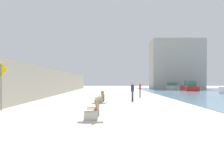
{
  "coord_description": "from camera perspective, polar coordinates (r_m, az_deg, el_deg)",
  "views": [
    {
      "loc": [
        -0.21,
        -7.59,
        1.78
      ],
      "look_at": [
        -0.06,
        17.28,
        1.48
      ],
      "focal_mm": 36.25,
      "sensor_mm": 36.0,
      "label": 1
    }
  ],
  "objects": [
    {
      "name": "bench_near",
      "position": [
        10.73,
        -4.86,
        -7.59
      ],
      "size": [
        1.1,
        2.1,
        0.98
      ],
      "color": "#9E9E99",
      "rests_on": "ground"
    },
    {
      "name": "pedestrian_sign",
      "position": [
        15.15,
        -26.19,
        0.73
      ],
      "size": [
        0.85,
        0.08,
        2.91
      ],
      "color": "slate",
      "rests_on": "ground"
    },
    {
      "name": "boat_far_right",
      "position": [
        52.58,
        14.4,
        -0.6
      ],
      "size": [
        3.95,
        4.81,
        6.97
      ],
      "color": "beige",
      "rests_on": "water_bay"
    },
    {
      "name": "boat_outer",
      "position": [
        44.9,
        18.93,
        -0.71
      ],
      "size": [
        3.37,
        7.54,
        1.85
      ],
      "color": "red",
      "rests_on": "water_bay"
    },
    {
      "name": "person_standing",
      "position": [
        25.25,
        7.09,
        -1.13
      ],
      "size": [
        0.23,
        0.53,
        1.68
      ],
      "color": "navy",
      "rests_on": "ground"
    },
    {
      "name": "bench_far",
      "position": [
        18.91,
        -2.96,
        -4.0
      ],
      "size": [
        1.27,
        2.18,
        0.98
      ],
      "color": "#9E9E99",
      "rests_on": "ground"
    },
    {
      "name": "person_walking",
      "position": [
        20.41,
        5.19,
        -1.51
      ],
      "size": [
        0.33,
        0.46,
        1.7
      ],
      "color": "#333338",
      "rests_on": "ground"
    },
    {
      "name": "seawall",
      "position": [
        26.61,
        -16.25,
        0.36
      ],
      "size": [
        0.8,
        64.0,
        3.27
      ],
      "primitive_type": "cube",
      "color": "#9E9E99",
      "rests_on": "ground"
    },
    {
      "name": "harbor_building",
      "position": [
        55.96,
        15.9,
        4.76
      ],
      "size": [
        12.0,
        6.0,
        11.54
      ],
      "primitive_type": "cube",
      "color": "#9E9E99",
      "rests_on": "ground"
    },
    {
      "name": "ground_plane",
      "position": [
        25.65,
        0.12,
        -3.29
      ],
      "size": [
        120.0,
        120.0,
        0.0
      ],
      "primitive_type": "plane",
      "color": "beige"
    }
  ]
}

